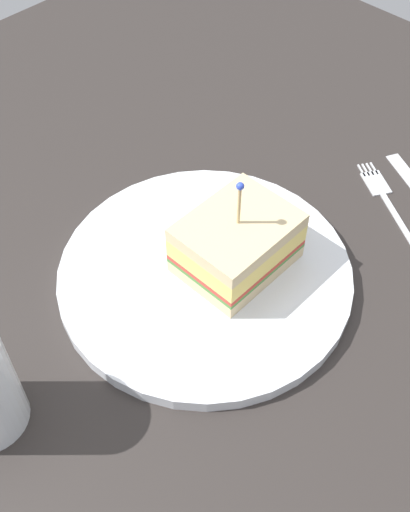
# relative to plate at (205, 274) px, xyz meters

# --- Properties ---
(ground_plane) EXTENTS (1.08, 1.08, 0.02)m
(ground_plane) POSITION_rel_plate_xyz_m (0.00, 0.00, -0.02)
(ground_plane) COLOR #2D2826
(plate) EXTENTS (0.28, 0.28, 0.01)m
(plate) POSITION_rel_plate_xyz_m (0.00, 0.00, 0.00)
(plate) COLOR white
(plate) RESTS_ON ground_plane
(sandwich_half_center) EXTENTS (0.10, 0.08, 0.10)m
(sandwich_half_center) POSITION_rel_plate_xyz_m (-0.03, 0.01, 0.03)
(sandwich_half_center) COLOR beige
(sandwich_half_center) RESTS_ON plate
(fork) EXTENTS (0.07, 0.11, 0.00)m
(fork) POSITION_rel_plate_xyz_m (-0.22, 0.05, -0.00)
(fork) COLOR silver
(fork) RESTS_ON ground_plane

